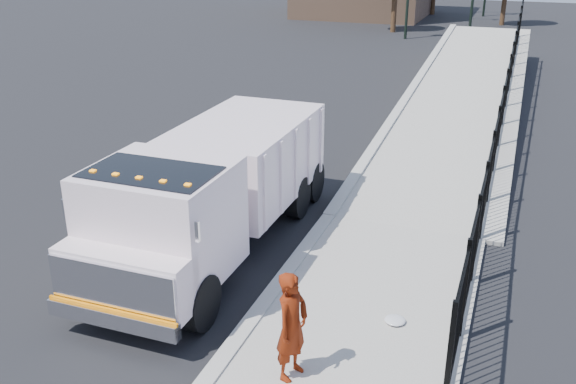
% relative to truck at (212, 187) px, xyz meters
% --- Properties ---
extents(ground, '(120.00, 120.00, 0.00)m').
position_rel_truck_xyz_m(ground, '(1.90, -1.55, -1.53)').
color(ground, black).
rests_on(ground, ground).
extents(curb, '(0.30, 12.00, 0.16)m').
position_rel_truck_xyz_m(curb, '(1.90, -3.55, -1.45)').
color(curb, '#ADAAA3').
rests_on(curb, ground).
extents(ramp, '(3.95, 24.06, 3.19)m').
position_rel_truck_xyz_m(ramp, '(4.03, 14.45, -1.53)').
color(ramp, '#9E998E').
rests_on(ramp, ground).
extents(iron_fence, '(0.10, 28.00, 1.80)m').
position_rel_truck_xyz_m(iron_fence, '(5.45, 10.45, -0.63)').
color(iron_fence, black).
rests_on(iron_fence, ground).
extents(truck, '(2.67, 7.93, 2.71)m').
position_rel_truck_xyz_m(truck, '(0.00, 0.00, 0.00)').
color(truck, black).
rests_on(truck, ground).
extents(worker, '(0.58, 0.74, 1.80)m').
position_rel_truck_xyz_m(worker, '(3.10, -3.55, -0.51)').
color(worker, '#6A1C07').
rests_on(worker, sidewalk).
extents(debris, '(0.38, 0.38, 0.09)m').
position_rel_truck_xyz_m(debris, '(4.34, -1.56, -1.36)').
color(debris, silver).
rests_on(debris, sidewalk).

